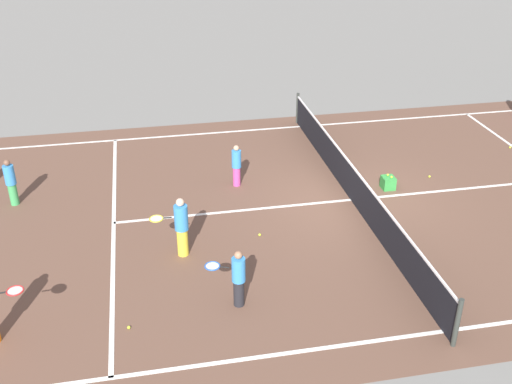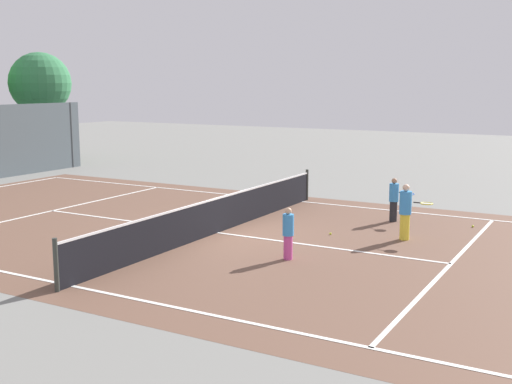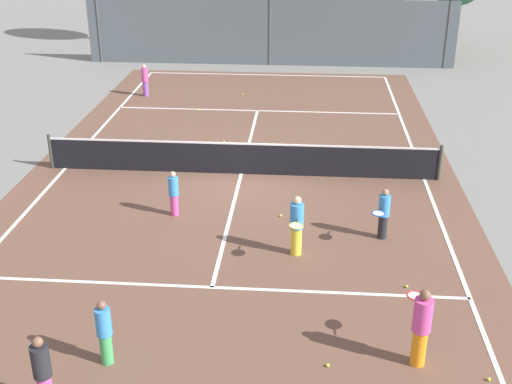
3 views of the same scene
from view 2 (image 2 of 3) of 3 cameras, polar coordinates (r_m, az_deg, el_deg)
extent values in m
plane|color=slate|center=(18.01, -3.44, -3.63)|extent=(80.00, 80.00, 0.00)
cube|color=brown|center=(18.01, -3.44, -3.62)|extent=(13.00, 25.00, 0.00)
cube|color=white|center=(13.88, -15.95, -7.99)|extent=(0.10, 24.00, 0.01)
cube|color=white|center=(22.73, 4.08, -0.85)|extent=(0.10, 24.00, 0.01)
cube|color=white|center=(15.60, 16.86, -6.09)|extent=(11.00, 0.10, 0.01)
cube|color=white|center=(22.07, -17.56, -1.59)|extent=(11.00, 0.10, 0.01)
cube|color=white|center=(18.01, -3.44, -3.61)|extent=(0.10, 12.80, 0.01)
cylinder|color=#333833|center=(13.46, -17.27, -6.19)|extent=(0.10, 0.10, 1.10)
cylinder|color=#333833|center=(22.99, 4.53, 0.64)|extent=(0.10, 0.10, 1.10)
cube|color=black|center=(17.91, -3.46, -2.15)|extent=(11.80, 0.03, 0.95)
cube|color=white|center=(17.81, -3.47, -0.58)|extent=(11.80, 0.04, 0.05)
cylinder|color=#3F4447|center=(33.15, -16.01, 4.86)|extent=(0.12, 0.12, 3.20)
cylinder|color=brown|center=(35.72, -18.33, 4.85)|extent=(0.34, 0.34, 2.94)
sphere|color=#337547|center=(35.62, -18.56, 9.12)|extent=(3.17, 3.17, 3.17)
cylinder|color=#D14799|center=(15.27, 2.85, -4.91)|extent=(0.21, 0.21, 0.58)
cylinder|color=#388CD8|center=(15.15, 2.87, -2.92)|extent=(0.27, 0.27, 0.51)
sphere|color=tan|center=(15.08, 2.88, -1.68)|extent=(0.16, 0.16, 0.16)
cylinder|color=#232328|center=(19.84, 12.04, -1.69)|extent=(0.23, 0.23, 0.61)
cylinder|color=#388CD8|center=(19.74, 12.10, -0.04)|extent=(0.28, 0.28, 0.54)
sphere|color=#A37556|center=(19.68, 12.14, 0.97)|extent=(0.17, 0.17, 0.17)
cylinder|color=black|center=(19.56, 12.78, -0.08)|extent=(0.10, 0.20, 0.03)
torus|color=blue|center=(19.41, 13.36, -0.17)|extent=(0.42, 0.42, 0.03)
cylinder|color=silver|center=(19.41, 13.36, -0.17)|extent=(0.36, 0.36, 0.00)
cylinder|color=yellow|center=(17.58, 13.00, -3.02)|extent=(0.26, 0.26, 0.70)
cylinder|color=#388CD8|center=(17.45, 13.08, -0.93)|extent=(0.32, 0.32, 0.61)
sphere|color=beige|center=(17.39, 13.13, 0.37)|extent=(0.19, 0.19, 0.19)
cylinder|color=black|center=(17.36, 14.06, -0.92)|extent=(0.03, 0.20, 0.03)
torus|color=yellow|center=(17.30, 14.86, -0.99)|extent=(0.34, 0.34, 0.03)
cylinder|color=silver|center=(17.30, 14.86, -0.99)|extent=(0.28, 0.28, 0.00)
cube|color=green|center=(18.30, -7.50, -2.91)|extent=(0.37, 0.35, 0.36)
sphere|color=#CCE533|center=(18.19, -7.66, -2.30)|extent=(0.07, 0.07, 0.07)
sphere|color=#CCE533|center=(18.34, -7.51, -2.20)|extent=(0.07, 0.07, 0.07)
sphere|color=#CCE533|center=(18.93, -11.83, -3.06)|extent=(0.07, 0.07, 0.07)
sphere|color=#CCE533|center=(19.68, 18.62, -2.89)|extent=(0.07, 0.07, 0.07)
sphere|color=#CCE533|center=(17.03, -8.49, -4.37)|extent=(0.07, 0.07, 0.07)
sphere|color=#CCE533|center=(17.86, 6.60, -3.68)|extent=(0.07, 0.07, 0.07)
camera|label=1|loc=(29.19, 21.97, 16.65)|focal=42.78mm
camera|label=3|loc=(19.28, 59.73, 16.11)|focal=46.49mm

